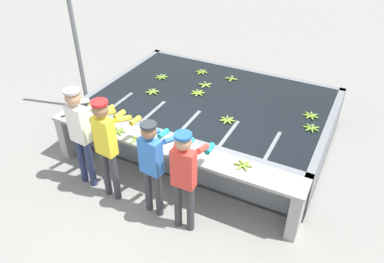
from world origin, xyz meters
name	(u,v)px	position (x,y,z in m)	size (l,w,h in m)	color
ground_plane	(162,195)	(0.00, 0.00, 0.00)	(80.00, 80.00, 0.00)	gray
wash_tank	(212,117)	(0.00, 1.92, 0.43)	(4.36, 2.97, 0.86)	gray
work_ledge	(168,158)	(0.00, 0.23, 0.61)	(4.36, 0.45, 0.86)	#9E9E99
worker_0	(81,128)	(-1.24, -0.26, 1.08)	(0.45, 0.74, 1.76)	navy
worker_1	(107,140)	(-0.69, -0.33, 1.08)	(0.46, 0.74, 1.75)	#38383D
worker_2	(153,161)	(0.09, -0.32, 0.97)	(0.46, 0.73, 1.61)	#38383D
worker_3	(185,173)	(0.63, -0.38, 1.01)	(0.42, 0.72, 1.66)	#38383D
banana_bunch_floating_0	(161,77)	(-1.29, 2.19, 0.88)	(0.27, 0.28, 0.08)	#75A333
banana_bunch_floating_1	(227,120)	(0.56, 1.29, 0.88)	(0.28, 0.28, 0.08)	#8CB738
banana_bunch_floating_2	(231,79)	(0.02, 2.77, 0.88)	(0.28, 0.28, 0.08)	#93BC3D
banana_bunch_floating_3	(311,115)	(1.78, 2.08, 0.88)	(0.28, 0.28, 0.08)	#7FAD33
banana_bunch_floating_4	(152,92)	(-1.11, 1.56, 0.88)	(0.27, 0.28, 0.08)	#7FAD33
banana_bunch_floating_5	(205,85)	(-0.33, 2.29, 0.88)	(0.28, 0.27, 0.08)	#9EC642
banana_bunch_floating_6	(311,128)	(1.88, 1.70, 0.88)	(0.28, 0.28, 0.08)	#75A333
banana_bunch_floating_7	(201,72)	(-0.66, 2.78, 0.88)	(0.28, 0.28, 0.08)	#7FAD33
banana_bunch_floating_8	(198,93)	(-0.32, 1.92, 0.88)	(0.28, 0.28, 0.08)	#8CB738
banana_bunch_ledge_0	(243,165)	(1.22, 0.29, 0.88)	(0.28, 0.28, 0.08)	#7FAD33
banana_bunch_ledge_1	(137,139)	(-0.49, 0.12, 0.88)	(0.28, 0.28, 0.08)	#7FAD33
banana_bunch_ledge_2	(117,131)	(-0.89, 0.16, 0.88)	(0.27, 0.28, 0.08)	#75A333
knife_0	(68,115)	(-1.95, 0.18, 0.87)	(0.26, 0.27, 0.02)	silver
knife_1	(88,124)	(-1.48, 0.13, 0.87)	(0.33, 0.17, 0.02)	silver
support_post_left	(76,39)	(-2.91, 1.63, 1.60)	(0.09, 0.09, 3.20)	slate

